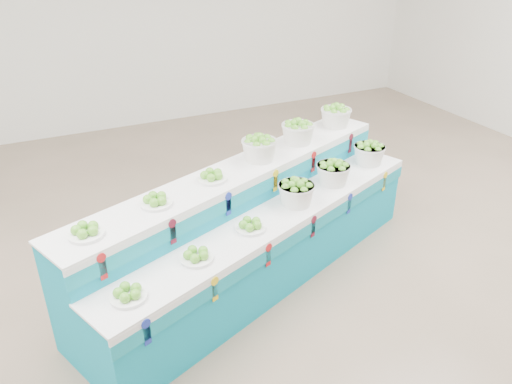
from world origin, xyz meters
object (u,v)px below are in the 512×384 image
display_stand (256,227)px  basket_upper_right (336,116)px  basket_lower_left (296,192)px  plate_upper_mid (156,199)px

display_stand → basket_upper_right: (1.31, 0.76, 0.63)m
display_stand → basket_lower_left: size_ratio=11.10×
basket_lower_left → basket_upper_right: (0.96, 0.87, 0.30)m
basket_upper_right → plate_upper_mid: bearing=-158.3°
basket_lower_left → plate_upper_mid: size_ratio=1.28×
plate_upper_mid → basket_upper_right: size_ratio=0.78×
plate_upper_mid → basket_upper_right: bearing=21.7°
basket_lower_left → basket_upper_right: size_ratio=1.00×
plate_upper_mid → basket_upper_right: 2.40m
basket_lower_left → plate_upper_mid: bearing=-179.2°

